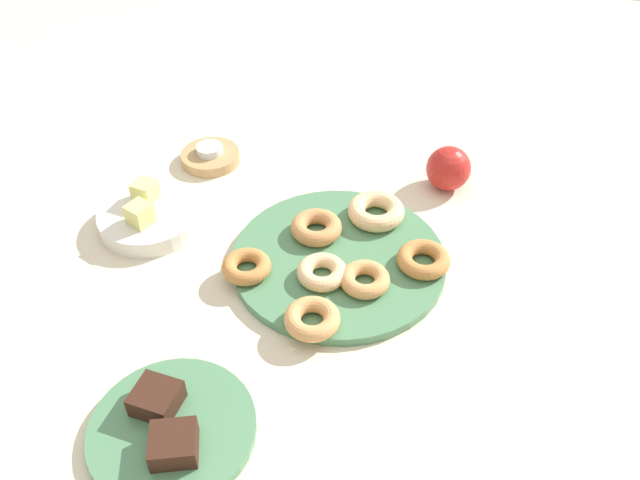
{
  "coord_description": "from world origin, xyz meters",
  "views": [
    {
      "loc": [
        -0.74,
        -0.09,
        0.72
      ],
      "look_at": [
        0.0,
        0.03,
        0.05
      ],
      "focal_mm": 36.21,
      "sensor_mm": 36.0,
      "label": 1
    }
  ],
  "objects_px": {
    "donut_plate": "(338,260)",
    "brownie_far": "(156,398)",
    "tealight": "(210,149)",
    "donut_5": "(312,319)",
    "candle_holder": "(211,157)",
    "donut_4": "(423,261)",
    "donut_6": "(322,272)",
    "fruit_bowl": "(150,218)",
    "donut_2": "(365,279)",
    "brownie_near": "(174,444)",
    "donut_0": "(376,211)",
    "melon_chunk_left": "(140,214)",
    "apple": "(448,168)",
    "donut_3": "(316,227)",
    "cake_plate": "(172,429)",
    "melon_chunk_right": "(145,191)",
    "donut_1": "(247,267)"
  },
  "relations": [
    {
      "from": "donut_1",
      "to": "donut_6",
      "type": "distance_m",
      "value": 0.12
    },
    {
      "from": "candle_holder",
      "to": "apple",
      "type": "height_order",
      "value": "apple"
    },
    {
      "from": "donut_plate",
      "to": "donut_6",
      "type": "bearing_deg",
      "value": 160.29
    },
    {
      "from": "candle_holder",
      "to": "tealight",
      "type": "xyz_separation_m",
      "value": [
        0.0,
        0.0,
        0.02
      ]
    },
    {
      "from": "donut_2",
      "to": "tealight",
      "type": "distance_m",
      "value": 0.44
    },
    {
      "from": "donut_2",
      "to": "donut_3",
      "type": "height_order",
      "value": "donut_3"
    },
    {
      "from": "donut_3",
      "to": "donut_6",
      "type": "xyz_separation_m",
      "value": [
        -0.1,
        -0.03,
        -0.0
      ]
    },
    {
      "from": "cake_plate",
      "to": "brownie_near",
      "type": "bearing_deg",
      "value": -153.43
    },
    {
      "from": "donut_plate",
      "to": "apple",
      "type": "xyz_separation_m",
      "value": [
        0.23,
        -0.17,
        0.03
      ]
    },
    {
      "from": "donut_2",
      "to": "melon_chunk_left",
      "type": "xyz_separation_m",
      "value": [
        0.07,
        0.38,
        0.02
      ]
    },
    {
      "from": "donut_2",
      "to": "fruit_bowl",
      "type": "relative_size",
      "value": 0.45
    },
    {
      "from": "donut_0",
      "to": "melon_chunk_left",
      "type": "distance_m",
      "value": 0.39
    },
    {
      "from": "donut_3",
      "to": "melon_chunk_right",
      "type": "distance_m",
      "value": 0.3
    },
    {
      "from": "donut_5",
      "to": "candle_holder",
      "type": "relative_size",
      "value": 0.72
    },
    {
      "from": "donut_5",
      "to": "donut_6",
      "type": "bearing_deg",
      "value": 0.36
    },
    {
      "from": "donut_5",
      "to": "candle_holder",
      "type": "xyz_separation_m",
      "value": [
        0.39,
        0.26,
        -0.02
      ]
    },
    {
      "from": "brownie_near",
      "to": "donut_5",
      "type": "bearing_deg",
      "value": -30.55
    },
    {
      "from": "donut_5",
      "to": "donut_6",
      "type": "distance_m",
      "value": 0.09
    },
    {
      "from": "donut_plate",
      "to": "donut_2",
      "type": "distance_m",
      "value": 0.08
    },
    {
      "from": "brownie_near",
      "to": "candle_holder",
      "type": "distance_m",
      "value": 0.62
    },
    {
      "from": "donut_6",
      "to": "donut_1",
      "type": "bearing_deg",
      "value": 92.66
    },
    {
      "from": "brownie_far",
      "to": "tealight",
      "type": "bearing_deg",
      "value": 9.42
    },
    {
      "from": "donut_5",
      "to": "candle_holder",
      "type": "distance_m",
      "value": 0.47
    },
    {
      "from": "donut_1",
      "to": "brownie_near",
      "type": "bearing_deg",
      "value": 177.67
    },
    {
      "from": "melon_chunk_left",
      "to": "cake_plate",
      "type": "bearing_deg",
      "value": -154.48
    },
    {
      "from": "apple",
      "to": "fruit_bowl",
      "type": "bearing_deg",
      "value": 110.85
    },
    {
      "from": "donut_0",
      "to": "donut_3",
      "type": "height_order",
      "value": "donut_0"
    },
    {
      "from": "brownie_far",
      "to": "melon_chunk_right",
      "type": "distance_m",
      "value": 0.41
    },
    {
      "from": "cake_plate",
      "to": "candle_holder",
      "type": "xyz_separation_m",
      "value": [
        0.58,
        0.12,
        0.0
      ]
    },
    {
      "from": "donut_4",
      "to": "tealight",
      "type": "bearing_deg",
      "value": 59.31
    },
    {
      "from": "donut_6",
      "to": "fruit_bowl",
      "type": "distance_m",
      "value": 0.33
    },
    {
      "from": "donut_plate",
      "to": "fruit_bowl",
      "type": "distance_m",
      "value": 0.33
    },
    {
      "from": "candle_holder",
      "to": "donut_2",
      "type": "bearing_deg",
      "value": -132.28
    },
    {
      "from": "melon_chunk_left",
      "to": "donut_0",
      "type": "bearing_deg",
      "value": -76.61
    },
    {
      "from": "cake_plate",
      "to": "donut_plate",
      "type": "bearing_deg",
      "value": -26.01
    },
    {
      "from": "donut_0",
      "to": "donut_6",
      "type": "height_order",
      "value": "donut_0"
    },
    {
      "from": "donut_0",
      "to": "cake_plate",
      "type": "relative_size",
      "value": 0.46
    },
    {
      "from": "melon_chunk_left",
      "to": "brownie_far",
      "type": "bearing_deg",
      "value": -156.5
    },
    {
      "from": "donut_1",
      "to": "candle_holder",
      "type": "relative_size",
      "value": 0.68
    },
    {
      "from": "melon_chunk_right",
      "to": "donut_3",
      "type": "bearing_deg",
      "value": -94.79
    },
    {
      "from": "melon_chunk_left",
      "to": "melon_chunk_right",
      "type": "height_order",
      "value": "same"
    },
    {
      "from": "donut_4",
      "to": "brownie_near",
      "type": "distance_m",
      "value": 0.46
    },
    {
      "from": "apple",
      "to": "tealight",
      "type": "bearing_deg",
      "value": 88.84
    },
    {
      "from": "donut_3",
      "to": "donut_6",
      "type": "bearing_deg",
      "value": -166.01
    },
    {
      "from": "donut_6",
      "to": "apple",
      "type": "bearing_deg",
      "value": -33.19
    },
    {
      "from": "donut_0",
      "to": "donut_4",
      "type": "xyz_separation_m",
      "value": [
        -0.11,
        -0.08,
        -0.0
      ]
    },
    {
      "from": "donut_5",
      "to": "cake_plate",
      "type": "xyz_separation_m",
      "value": [
        -0.19,
        0.15,
        -0.02
      ]
    },
    {
      "from": "donut_plate",
      "to": "apple",
      "type": "relative_size",
      "value": 4.23
    },
    {
      "from": "fruit_bowl",
      "to": "melon_chunk_left",
      "type": "distance_m",
      "value": 0.04
    },
    {
      "from": "donut_plate",
      "to": "brownie_far",
      "type": "relative_size",
      "value": 6.15
    }
  ]
}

